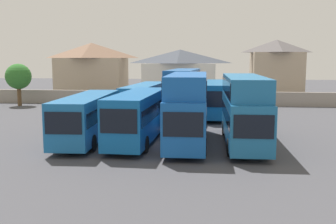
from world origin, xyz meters
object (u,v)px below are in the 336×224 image
object	(u,v)px
bus_3	(188,105)
house_terrace_centre	(180,74)
bus_4	(244,106)
bus_6	(183,90)
bus_1	(88,115)
house_terrace_right	(276,69)
bus_7	(216,97)
tree_left_of_lot	(18,77)
bus_5	(145,98)
bus_2	(138,114)
house_terrace_left	(92,69)

from	to	relation	value
bus_3	house_terrace_centre	size ratio (longest dim) A/B	0.99
bus_3	bus_4	xyz separation A→B (m)	(3.90, 0.34, -0.08)
bus_6	bus_1	bearing A→B (deg)	-21.41
bus_6	house_terrace_right	distance (m)	22.86
bus_7	tree_left_of_lot	bearing A→B (deg)	-104.13
bus_4	bus_5	xyz separation A→B (m)	(-9.14, 12.62, -0.79)
bus_1	bus_7	xyz separation A→B (m)	(9.33, 13.32, 0.13)
bus_7	house_terrace_centre	bearing A→B (deg)	-162.85
bus_3	bus_5	size ratio (longest dim) A/B	0.92
bus_1	bus_2	world-z (taller)	bus_2
house_terrace_centre	house_terrace_left	bearing A→B (deg)	173.86
house_terrace_left	bus_5	bearing A→B (deg)	-59.34
house_terrace_right	tree_left_of_lot	distance (m)	35.78
bus_6	tree_left_of_lot	distance (m)	22.56
house_terrace_left	house_terrace_right	bearing A→B (deg)	-0.99
bus_2	bus_4	bearing A→B (deg)	92.09
bus_2	house_terrace_left	world-z (taller)	house_terrace_left
bus_2	bus_5	world-z (taller)	bus_2
tree_left_of_lot	bus_6	bearing A→B (deg)	-18.32
bus_1	bus_7	distance (m)	16.27
bus_6	house_terrace_centre	distance (m)	18.32
bus_2	bus_1	bearing A→B (deg)	-87.84
bus_3	bus_7	distance (m)	13.77
bus_5	bus_7	xyz separation A→B (m)	(7.33, 0.63, 0.13)
bus_7	house_terrace_left	bearing A→B (deg)	-134.34
bus_5	house_terrace_centre	xyz separation A→B (m)	(2.14, 18.39, 1.82)
house_terrace_centre	bus_2	bearing A→B (deg)	-90.83
bus_7	tree_left_of_lot	size ratio (longest dim) A/B	2.03
bus_3	house_terrace_right	xyz separation A→B (m)	(10.96, 32.37, 1.66)
bus_2	house_terrace_left	bearing A→B (deg)	-155.75
bus_4	bus_2	bearing A→B (deg)	-90.71
bus_1	bus_2	bearing A→B (deg)	87.89
bus_5	house_terrace_left	world-z (taller)	house_terrace_left
house_terrace_right	bus_1	bearing A→B (deg)	-119.55
bus_7	house_terrace_centre	size ratio (longest dim) A/B	0.99
bus_6	bus_7	distance (m)	3.49
bus_1	bus_4	bearing A→B (deg)	87.84
bus_1	house_terrace_centre	xyz separation A→B (m)	(4.14, 31.08, 1.82)
house_terrace_centre	tree_left_of_lot	size ratio (longest dim) A/B	2.05
bus_2	bus_3	xyz separation A→B (m)	(3.55, -0.30, 0.74)
bus_3	house_terrace_right	bearing A→B (deg)	160.33
bus_4	house_terrace_right	bearing A→B (deg)	166.51
bus_3	house_terrace_left	distance (m)	37.03
bus_3	bus_7	size ratio (longest dim) A/B	1.00
bus_7	house_terrace_left	xyz separation A→B (m)	(-19.13, 19.26, 2.25)
bus_4	bus_6	xyz separation A→B (m)	(-5.19, 12.80, 0.05)
bus_4	house_terrace_centre	distance (m)	31.81
bus_5	bus_1	bearing A→B (deg)	-5.13
bus_3	bus_4	size ratio (longest dim) A/B	0.98
bus_2	house_terrace_left	size ratio (longest dim) A/B	1.01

